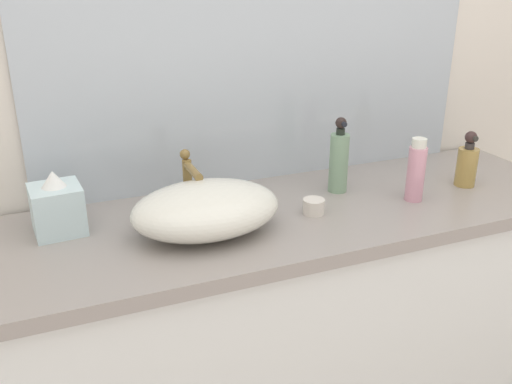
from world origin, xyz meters
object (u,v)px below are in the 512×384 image
Objects in this scene: lotion_bottle at (416,171)px; candle_jar at (314,206)px; sink_basin at (206,209)px; soap_dispenser at (339,160)px; perfume_bottle at (467,163)px; tissue_box at (57,207)px.

candle_jar is (-0.31, 0.02, -0.07)m from lotion_bottle.
soap_dispenser is at bearing 15.20° from sink_basin.
sink_basin is at bearing 178.01° from lotion_bottle.
soap_dispenser is 0.20m from candle_jar.
soap_dispenser reaches higher than candle_jar.
lotion_bottle is at bearing -170.66° from perfume_bottle.
soap_dispenser is 0.22m from lotion_bottle.
perfume_bottle is at bearing 0.98° from sink_basin.
sink_basin is 0.83m from perfume_bottle.
soap_dispenser is at bearing 164.41° from perfume_bottle.
lotion_bottle is (0.61, -0.02, 0.02)m from sink_basin.
lotion_bottle reaches higher than sink_basin.
sink_basin is at bearing -179.56° from candle_jar.
soap_dispenser is at bearing 139.59° from lotion_bottle.
sink_basin reaches higher than candle_jar.
sink_basin is 2.05× the size of lotion_bottle.
perfume_bottle is 1.17m from tissue_box.
lotion_bottle is (0.17, -0.14, -0.01)m from soap_dispenser.
sink_basin is 2.20× the size of perfume_bottle.
lotion_bottle is 0.22m from perfume_bottle.
tissue_box is (-1.17, 0.13, -0.00)m from perfume_bottle.
candle_jar is at bearing 175.63° from lotion_bottle.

